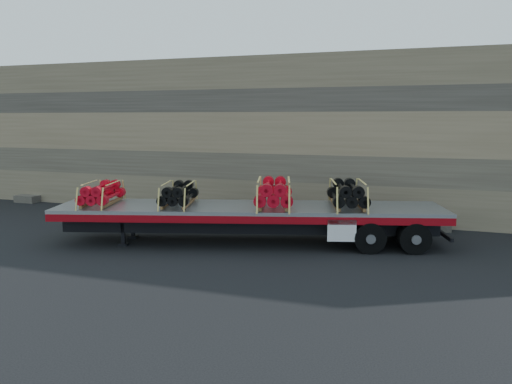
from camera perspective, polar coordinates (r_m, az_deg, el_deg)
ground at (r=17.51m, az=-3.77°, el=-5.93°), size 120.00×120.00×0.00m
rock_wall at (r=23.10m, az=2.44°, el=6.36°), size 44.00×3.00×7.00m
trailer at (r=17.44m, az=-0.80°, el=-3.73°), size 13.49×6.14×1.33m
bundle_front at (r=18.34m, az=-17.22°, el=-0.21°), size 1.59×2.30×0.74m
bundle_midfront at (r=17.58m, az=-8.83°, el=-0.29°), size 1.59×2.31×0.74m
bundle_midrear at (r=17.20m, az=2.06°, el=-0.14°), size 1.90×2.76×0.89m
bundle_rear at (r=17.35m, az=10.41°, el=-0.29°), size 1.79×2.60×0.84m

